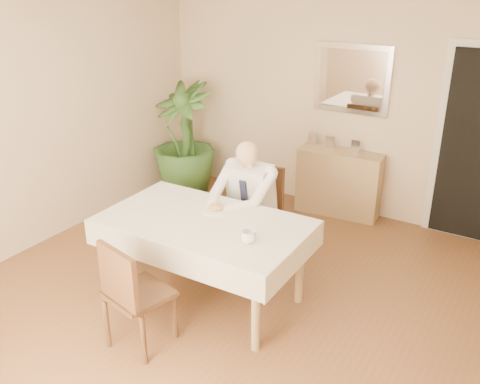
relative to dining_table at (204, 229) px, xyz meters
The scene contains 16 objects.
room 0.66m from the dining_table, 23.61° to the right, with size 5.00×5.02×2.60m.
mirror 2.56m from the dining_table, 82.74° to the left, with size 0.86×0.04×0.76m.
dining_table is the anchor object (origin of this frame).
chair_far 0.90m from the dining_table, 90.00° to the left, with size 0.45×0.45×0.94m.
chair_near 0.85m from the dining_table, 94.59° to the right, with size 0.51×0.51×0.90m.
seated_man 0.59m from the dining_table, 90.00° to the left, with size 0.48×0.72×1.24m.
plate 0.23m from the dining_table, 96.96° to the left, with size 0.26×0.26×0.02m, color white.
food 0.24m from the dining_table, 96.96° to the left, with size 0.14×0.14×0.06m, color #9C7441.
knife 0.19m from the dining_table, 84.72° to the left, with size 0.01×0.01×0.13m, color silver.
fork 0.20m from the dining_table, 113.41° to the left, with size 0.01×0.01×0.13m, color silver.
coffee_mug 0.54m from the dining_table, 14.74° to the right, with size 0.12×0.12×0.09m, color white.
sideboard 2.28m from the dining_table, 82.27° to the left, with size 0.95×0.32×0.76m, color #9E7E4D.
photo_frame_left 2.32m from the dining_table, 92.23° to the left, with size 0.10×0.02×0.14m, color silver.
photo_frame_center 2.31m from the dining_table, 86.63° to the left, with size 0.10×0.02×0.14m, color silver.
photo_frame_right 2.35m from the dining_table, 79.12° to the left, with size 0.10×0.02×0.14m, color silver.
potted_palm 2.44m from the dining_table, 131.48° to the left, with size 0.79×0.79×1.40m, color #294C1D.
Camera 1 is at (2.17, -3.14, 2.70)m, focal length 40.00 mm.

